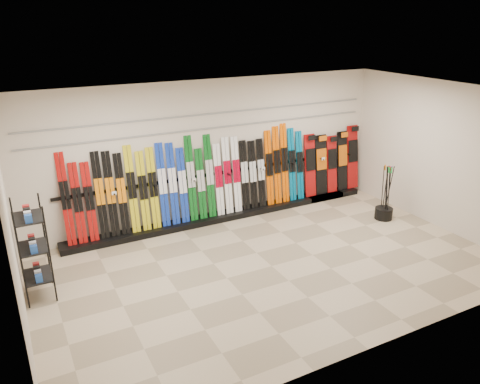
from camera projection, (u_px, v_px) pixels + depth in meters
floor at (272, 266)px, 8.34m from camera, size 8.00×8.00×0.00m
back_wall at (212, 151)px, 9.88m from camera, size 8.00×0.00×8.00m
left_wall at (11, 236)px, 6.08m from camera, size 0.00×5.00×5.00m
right_wall at (442, 156)px, 9.53m from camera, size 0.00×5.00×5.00m
ceiling at (276, 97)px, 7.27m from camera, size 8.00×8.00×0.00m
ski_rack_base at (227, 215)px, 10.31m from camera, size 8.00×0.40×0.12m
skis at (196, 181)px, 9.77m from camera, size 5.37×0.29×1.80m
snowboards at (332, 162)px, 11.33m from camera, size 1.58×0.24×1.55m
accessory_rack at (34, 250)px, 7.21m from camera, size 0.40×0.60×1.60m
pole_bin at (384, 213)px, 10.24m from camera, size 0.38×0.38×0.25m
ski_poles at (387, 192)px, 10.08m from camera, size 0.18×0.31×1.18m
slatwall_rail_0 at (212, 128)px, 9.69m from camera, size 7.60×0.02×0.03m
slatwall_rail_1 at (212, 114)px, 9.58m from camera, size 7.60×0.02×0.03m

